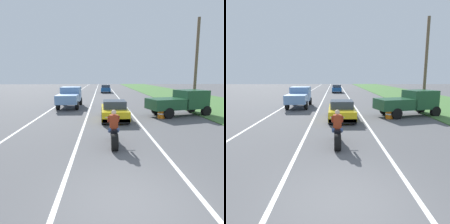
# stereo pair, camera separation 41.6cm
# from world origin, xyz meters

# --- Properties ---
(ground_plane) EXTENTS (160.00, 160.00, 0.00)m
(ground_plane) POSITION_xyz_m (0.00, 0.00, 0.00)
(ground_plane) COLOR #565659
(lane_stripe_left_solid) EXTENTS (0.14, 120.00, 0.01)m
(lane_stripe_left_solid) POSITION_xyz_m (-5.40, 20.00, 0.00)
(lane_stripe_left_solid) COLOR white
(lane_stripe_left_solid) RESTS_ON ground
(lane_stripe_right_solid) EXTENTS (0.14, 120.00, 0.01)m
(lane_stripe_right_solid) POSITION_xyz_m (1.80, 20.00, 0.00)
(lane_stripe_right_solid) COLOR white
(lane_stripe_right_solid) RESTS_ON ground
(lane_stripe_centre_dashed) EXTENTS (0.14, 120.00, 0.01)m
(lane_stripe_centre_dashed) POSITION_xyz_m (-1.80, 20.00, 0.00)
(lane_stripe_centre_dashed) COLOR white
(lane_stripe_centre_dashed) RESTS_ON ground
(grass_verge_right) EXTENTS (10.00, 120.00, 0.06)m
(grass_verge_right) POSITION_xyz_m (11.92, 20.00, 0.03)
(grass_verge_right) COLOR #477538
(grass_verge_right) RESTS_ON ground
(motorcycle_with_rider) EXTENTS (0.70, 2.21, 1.62)m
(motorcycle_with_rider) POSITION_xyz_m (-0.16, 4.27, 0.59)
(motorcycle_with_rider) COLOR black
(motorcycle_with_rider) RESTS_ON ground
(sports_car_yellow) EXTENTS (1.84, 4.30, 1.37)m
(sports_car_yellow) POSITION_xyz_m (0.22, 10.04, 0.63)
(sports_car_yellow) COLOR yellow
(sports_car_yellow) RESTS_ON ground
(pickup_truck_left_lane_light_blue) EXTENTS (2.02, 4.80, 1.98)m
(pickup_truck_left_lane_light_blue) POSITION_xyz_m (-3.81, 16.08, 1.11)
(pickup_truck_left_lane_light_blue) COLOR #6B93C6
(pickup_truck_left_lane_light_blue) RESTS_ON ground
(pickup_truck_right_shoulder_dark_green) EXTENTS (5.14, 3.14, 1.98)m
(pickup_truck_right_shoulder_dark_green) POSITION_xyz_m (5.53, 11.24, 1.11)
(pickup_truck_right_shoulder_dark_green) COLOR #1E4C2D
(pickup_truck_right_shoulder_dark_green) RESTS_ON ground
(utility_pole_roadside) EXTENTS (0.24, 0.24, 7.78)m
(utility_pole_roadside) POSITION_xyz_m (7.30, 12.82, 3.89)
(utility_pole_roadside) COLOR brown
(utility_pole_roadside) RESTS_ON ground
(construction_barrel_nearest) EXTENTS (0.58, 0.58, 1.00)m
(construction_barrel_nearest) POSITION_xyz_m (3.73, 10.20, 0.50)
(construction_barrel_nearest) COLOR orange
(construction_barrel_nearest) RESTS_ON ground
(construction_barrel_mid) EXTENTS (0.58, 0.58, 1.00)m
(construction_barrel_mid) POSITION_xyz_m (4.28, 15.06, 0.50)
(construction_barrel_mid) COLOR orange
(construction_barrel_mid) RESTS_ON ground
(distant_car_far_ahead) EXTENTS (1.80, 4.00, 1.50)m
(distant_car_far_ahead) POSITION_xyz_m (0.15, 35.02, 0.77)
(distant_car_far_ahead) COLOR #194C8C
(distant_car_far_ahead) RESTS_ON ground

